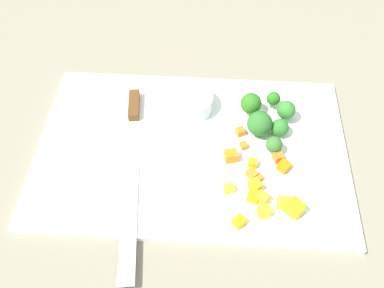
% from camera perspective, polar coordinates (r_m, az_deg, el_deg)
% --- Properties ---
extents(ground_plane, '(4.00, 4.00, 0.00)m').
position_cam_1_polar(ground_plane, '(0.72, 0.00, -1.07)').
color(ground_plane, gray).
extents(cutting_board, '(0.52, 0.34, 0.01)m').
position_cam_1_polar(cutting_board, '(0.72, 0.00, -0.78)').
color(cutting_board, white).
rests_on(cutting_board, ground_plane).
extents(prep_bowl, '(0.08, 0.08, 0.03)m').
position_cam_1_polar(prep_bowl, '(0.76, -0.19, 5.64)').
color(prep_bowl, white).
rests_on(prep_bowl, cutting_board).
extents(chef_knife, '(0.06, 0.36, 0.02)m').
position_cam_1_polar(chef_knife, '(0.71, -8.01, -0.80)').
color(chef_knife, silver).
rests_on(chef_knife, cutting_board).
extents(carrot_dice_0, '(0.02, 0.02, 0.01)m').
position_cam_1_polar(carrot_dice_0, '(0.73, 6.46, 1.65)').
color(carrot_dice_0, orange).
rests_on(carrot_dice_0, cutting_board).
extents(carrot_dice_1, '(0.02, 0.02, 0.01)m').
position_cam_1_polar(carrot_dice_1, '(0.70, 12.14, -2.94)').
color(carrot_dice_1, orange).
rests_on(carrot_dice_1, cutting_board).
extents(carrot_dice_2, '(0.02, 0.02, 0.02)m').
position_cam_1_polar(carrot_dice_2, '(0.70, 5.23, -1.60)').
color(carrot_dice_2, orange).
rests_on(carrot_dice_2, cutting_board).
extents(carrot_dice_3, '(0.02, 0.02, 0.01)m').
position_cam_1_polar(carrot_dice_3, '(0.68, 7.99, -4.01)').
color(carrot_dice_3, orange).
rests_on(carrot_dice_3, cutting_board).
extents(carrot_dice_4, '(0.01, 0.02, 0.01)m').
position_cam_1_polar(carrot_dice_4, '(0.72, 6.91, -0.22)').
color(carrot_dice_4, orange).
rests_on(carrot_dice_4, cutting_board).
extents(carrot_dice_5, '(0.02, 0.02, 0.01)m').
position_cam_1_polar(carrot_dice_5, '(0.68, 8.88, -4.50)').
color(carrot_dice_5, orange).
rests_on(carrot_dice_5, cutting_board).
extents(carrot_dice_6, '(0.02, 0.02, 0.02)m').
position_cam_1_polar(carrot_dice_6, '(0.71, 11.40, -1.70)').
color(carrot_dice_6, orange).
rests_on(carrot_dice_6, cutting_board).
extents(pepper_dice_0, '(0.02, 0.02, 0.01)m').
position_cam_1_polar(pepper_dice_0, '(0.66, 8.22, -6.90)').
color(pepper_dice_0, yellow).
rests_on(pepper_dice_0, cutting_board).
extents(pepper_dice_1, '(0.02, 0.02, 0.02)m').
position_cam_1_polar(pepper_dice_1, '(0.66, 12.09, -7.66)').
color(pepper_dice_1, yellow).
rests_on(pepper_dice_1, cutting_board).
extents(pepper_dice_2, '(0.02, 0.01, 0.01)m').
position_cam_1_polar(pepper_dice_2, '(0.69, 8.07, -2.54)').
color(pepper_dice_2, yellow).
rests_on(pepper_dice_2, cutting_board).
extents(pepper_dice_3, '(0.02, 0.02, 0.01)m').
position_cam_1_polar(pepper_dice_3, '(0.64, 6.30, -10.24)').
color(pepper_dice_3, yellow).
rests_on(pepper_dice_3, cutting_board).
extents(pepper_dice_4, '(0.02, 0.02, 0.01)m').
position_cam_1_polar(pepper_dice_4, '(0.66, 4.95, -5.93)').
color(pepper_dice_4, yellow).
rests_on(pepper_dice_4, cutting_board).
extents(pepper_dice_5, '(0.02, 0.02, 0.02)m').
position_cam_1_polar(pepper_dice_5, '(0.65, 9.59, -8.91)').
color(pepper_dice_5, yellow).
rests_on(pepper_dice_5, cutting_board).
extents(pepper_dice_6, '(0.03, 0.03, 0.02)m').
position_cam_1_polar(pepper_dice_6, '(0.66, 13.53, -8.28)').
color(pepper_dice_6, yellow).
rests_on(pepper_dice_6, cutting_board).
extents(pepper_dice_7, '(0.02, 0.02, 0.02)m').
position_cam_1_polar(pepper_dice_7, '(0.66, 9.38, -7.18)').
color(pepper_dice_7, yellow).
rests_on(pepper_dice_7, cutting_board).
extents(pepper_dice_8, '(0.02, 0.02, 0.02)m').
position_cam_1_polar(pepper_dice_8, '(0.67, 8.45, -5.55)').
color(pepper_dice_8, yellow).
rests_on(pepper_dice_8, cutting_board).
extents(broccoli_floret_0, '(0.03, 0.03, 0.04)m').
position_cam_1_polar(broccoli_floret_0, '(0.75, 12.45, 4.40)').
color(broccoli_floret_0, '#8FB767').
rests_on(broccoli_floret_0, cutting_board).
extents(broccoli_floret_1, '(0.04, 0.04, 0.05)m').
position_cam_1_polar(broccoli_floret_1, '(0.72, 9.02, 2.68)').
color(broccoli_floret_1, '#97AC54').
rests_on(broccoli_floret_1, cutting_board).
extents(broccoli_floret_2, '(0.03, 0.03, 0.03)m').
position_cam_1_polar(broccoli_floret_2, '(0.74, 11.65, 2.15)').
color(broccoli_floret_2, '#95AB5C').
rests_on(broccoli_floret_2, cutting_board).
extents(broccoli_floret_3, '(0.02, 0.02, 0.03)m').
position_cam_1_polar(broccoli_floret_3, '(0.77, 10.80, 5.93)').
color(broccoli_floret_3, '#7FB25E').
rests_on(broccoli_floret_3, cutting_board).
extents(broccoli_floret_4, '(0.03, 0.03, 0.03)m').
position_cam_1_polar(broccoli_floret_4, '(0.71, 10.90, -0.20)').
color(broccoli_floret_4, '#88AB58').
rests_on(broccoli_floret_4, cutting_board).
extents(broccoli_floret_5, '(0.04, 0.04, 0.04)m').
position_cam_1_polar(broccoli_floret_5, '(0.75, 7.87, 5.36)').
color(broccoli_floret_5, '#89BC58').
rests_on(broccoli_floret_5, cutting_board).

